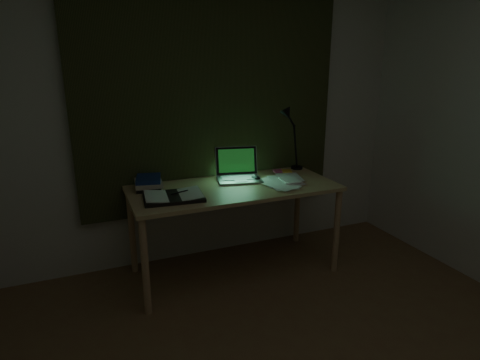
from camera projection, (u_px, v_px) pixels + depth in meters
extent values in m
cube|color=beige|center=(211.00, 114.00, 3.34)|extent=(3.50, 0.00, 2.50)
cube|color=#272D16|center=(212.00, 89.00, 3.25)|extent=(2.20, 0.06, 2.00)
ellipsoid|color=black|center=(256.00, 178.00, 3.28)|extent=(0.08, 0.11, 0.04)
cube|color=yellow|center=(286.00, 171.00, 3.51)|extent=(0.10, 0.10, 0.02)
cube|color=pink|center=(278.00, 171.00, 3.52)|extent=(0.09, 0.09, 0.02)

